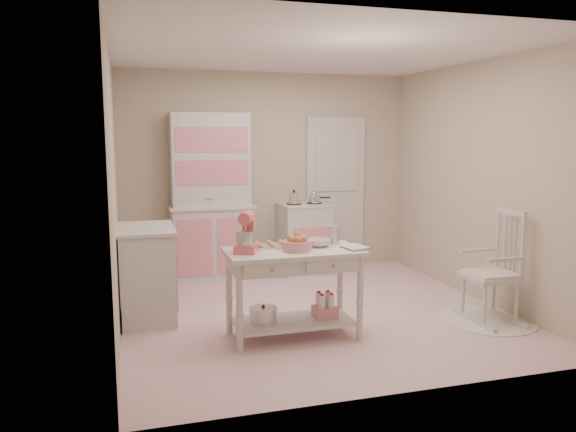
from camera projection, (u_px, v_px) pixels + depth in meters
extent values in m
plane|color=#C97E8D|center=(313.00, 312.00, 5.76)|extent=(3.80, 3.80, 0.00)
cube|color=white|center=(315.00, 51.00, 5.39)|extent=(3.80, 3.80, 0.04)
cube|color=#BBB498|center=(267.00, 173.00, 7.38)|extent=(3.80, 0.04, 2.60)
cube|color=#BBB498|center=(405.00, 211.00, 3.77)|extent=(3.80, 0.04, 2.60)
cube|color=#BBB498|center=(114.00, 192.00, 5.05)|extent=(0.04, 3.80, 2.60)
cube|color=#BBB498|center=(479.00, 182.00, 6.10)|extent=(0.04, 3.80, 2.60)
cube|color=silver|center=(335.00, 193.00, 7.65)|extent=(0.82, 0.05, 2.04)
cube|color=silver|center=(211.00, 197.00, 6.97)|extent=(1.06, 0.50, 2.08)
cube|color=silver|center=(304.00, 238.00, 7.34)|extent=(0.62, 0.57, 0.92)
cube|color=silver|center=(147.00, 273.00, 5.49)|extent=(0.54, 0.84, 0.92)
cylinder|color=white|center=(488.00, 320.00, 5.50)|extent=(0.92, 0.92, 0.01)
cube|color=silver|center=(491.00, 266.00, 5.42)|extent=(0.49, 0.73, 1.10)
cube|color=silver|center=(294.00, 294.00, 5.01)|extent=(1.20, 0.60, 0.80)
cube|color=#E15F6B|center=(246.00, 233.00, 4.83)|extent=(0.30, 0.34, 0.34)
cube|color=silver|center=(272.00, 246.00, 5.08)|extent=(0.34, 0.24, 0.02)
cylinder|color=pink|center=(297.00, 246.00, 4.91)|extent=(0.25, 0.25, 0.09)
imported|color=silver|center=(318.00, 243.00, 5.10)|extent=(0.23, 0.23, 0.07)
cylinder|color=silver|center=(334.00, 235.00, 5.22)|extent=(0.10, 0.10, 0.17)
imported|color=silver|center=(346.00, 248.00, 4.96)|extent=(0.22, 0.27, 0.02)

